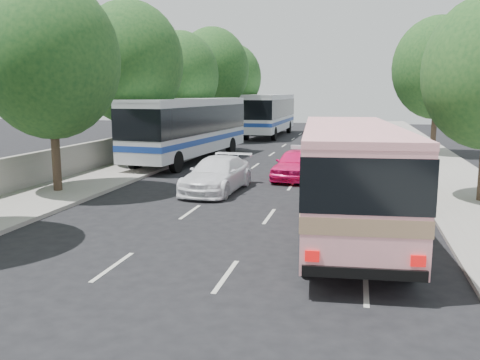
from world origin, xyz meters
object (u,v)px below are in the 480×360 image
(pink_bus, at_px, (349,168))
(tour_coach_front, at_px, (190,124))
(pink_taxi, at_px, (296,164))
(tour_coach_rear, at_px, (270,111))
(white_pickup, at_px, (217,175))

(pink_bus, height_order, tour_coach_front, tour_coach_front)
(pink_bus, xyz_separation_m, pink_taxi, (-2.69, 9.67, -1.31))
(tour_coach_front, relative_size, tour_coach_rear, 0.97)
(pink_bus, bearing_deg, tour_coach_front, 119.16)
(tour_coach_rear, bearing_deg, tour_coach_front, -94.04)
(white_pickup, distance_m, tour_coach_rear, 29.03)
(pink_bus, height_order, pink_taxi, pink_bus)
(pink_bus, relative_size, pink_taxi, 2.37)
(tour_coach_rear, bearing_deg, white_pickup, -83.98)
(pink_bus, xyz_separation_m, tour_coach_front, (-9.99, 14.91, 0.28))
(pink_taxi, xyz_separation_m, tour_coach_rear, (-5.62, 24.96, 1.69))
(tour_coach_front, bearing_deg, white_pickup, -59.10)
(white_pickup, relative_size, tour_coach_front, 0.39)
(pink_bus, distance_m, white_pickup, 8.21)
(pink_taxi, relative_size, tour_coach_rear, 0.33)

